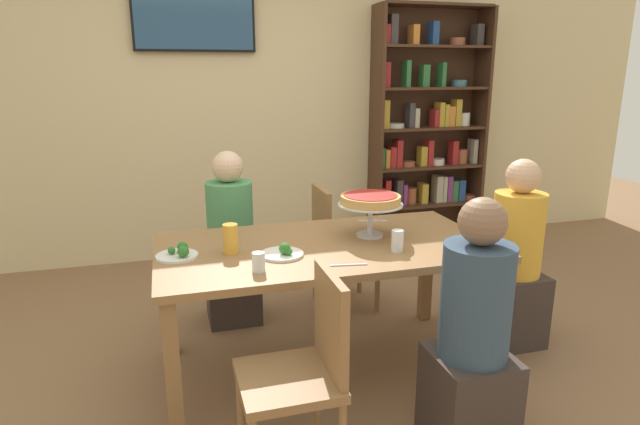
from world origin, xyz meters
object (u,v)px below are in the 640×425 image
(beer_glass_amber_tall, at_px, (231,239))
(water_glass_clear_near, at_px, (397,241))
(dining_table, at_px, (325,259))
(diner_head_east, at_px, (514,267))
(deep_dish_pizza_stand, at_px, (370,202))
(salad_plate_near_diner, at_px, (283,253))
(television, at_px, (194,17))
(chair_far_right, at_px, (336,241))
(diner_near_right, at_px, (472,346))
(bookshelf, at_px, (426,130))
(water_glass_clear_far, at_px, (258,262))
(chair_near_left, at_px, (305,365))
(cutlery_fork_near, at_px, (349,265))
(diner_far_left, at_px, (231,250))
(salad_plate_far_diner, at_px, (179,253))
(cutlery_knife_near, at_px, (372,221))

(beer_glass_amber_tall, bearing_deg, water_glass_clear_near, -14.12)
(dining_table, bearing_deg, beer_glass_amber_tall, -179.39)
(diner_head_east, xyz_separation_m, deep_dish_pizza_stand, (-0.91, 0.09, 0.45))
(salad_plate_near_diner, bearing_deg, diner_head_east, 3.91)
(television, relative_size, salad_plate_near_diner, 4.49)
(chair_far_right, height_order, deep_dish_pizza_stand, deep_dish_pizza_stand)
(chair_far_right, xyz_separation_m, deep_dish_pizza_stand, (-0.03, -0.70, 0.45))
(diner_near_right, relative_size, water_glass_clear_near, 10.22)
(beer_glass_amber_tall, relative_size, water_glass_clear_near, 1.36)
(diner_near_right, bearing_deg, bookshelf, -22.92)
(chair_far_right, bearing_deg, dining_table, -22.24)
(dining_table, distance_m, water_glass_clear_far, 0.53)
(deep_dish_pizza_stand, xyz_separation_m, water_glass_clear_far, (-0.70, -0.37, -0.15))
(dining_table, relative_size, diner_near_right, 1.54)
(chair_near_left, relative_size, cutlery_fork_near, 4.83)
(television, bearing_deg, chair_far_right, -59.15)
(dining_table, relative_size, salad_plate_near_diner, 8.10)
(cutlery_fork_near, bearing_deg, diner_head_east, 24.56)
(deep_dish_pizza_stand, bearing_deg, beer_glass_amber_tall, -174.39)
(diner_far_left, xyz_separation_m, salad_plate_far_diner, (-0.35, -0.76, 0.27))
(diner_far_left, xyz_separation_m, diner_near_right, (0.84, -1.57, 0.00))
(bookshelf, bearing_deg, salad_plate_far_diner, -139.82)
(salad_plate_far_diner, distance_m, beer_glass_amber_tall, 0.26)
(diner_head_east, height_order, diner_near_right, same)
(salad_plate_far_diner, distance_m, cutlery_knife_near, 1.22)
(salad_plate_far_diner, relative_size, cutlery_knife_near, 1.15)
(television, xyz_separation_m, chair_near_left, (0.17, -2.84, -1.57))
(diner_far_left, height_order, deep_dish_pizza_stand, diner_far_left)
(diner_far_left, bearing_deg, diner_near_right, 28.22)
(water_glass_clear_near, bearing_deg, chair_near_left, -140.41)
(salad_plate_near_diner, height_order, beer_glass_amber_tall, beer_glass_amber_tall)
(bookshelf, relative_size, cutlery_knife_near, 12.29)
(salad_plate_far_diner, xyz_separation_m, beer_glass_amber_tall, (0.26, -0.01, 0.06))
(chair_near_left, bearing_deg, cutlery_knife_near, -33.45)
(cutlery_fork_near, bearing_deg, beer_glass_amber_tall, 156.68)
(water_glass_clear_far, bearing_deg, bookshelf, 48.75)
(television, bearing_deg, diner_head_east, -51.89)
(diner_near_right, height_order, deep_dish_pizza_stand, diner_near_right)
(bookshelf, bearing_deg, diner_near_right, -112.92)
(diner_far_left, xyz_separation_m, salad_plate_near_diner, (0.16, -0.89, 0.26))
(bookshelf, bearing_deg, beer_glass_amber_tall, -136.38)
(deep_dish_pizza_stand, bearing_deg, diner_near_right, -80.66)
(chair_far_right, xyz_separation_m, salad_plate_near_diner, (-0.57, -0.89, 0.27))
(diner_far_left, bearing_deg, deep_dish_pizza_stand, 44.96)
(beer_glass_amber_tall, bearing_deg, diner_far_left, 83.50)
(dining_table, height_order, salad_plate_far_diner, salad_plate_far_diner)
(cutlery_knife_near, bearing_deg, deep_dish_pizza_stand, 82.12)
(diner_head_east, xyz_separation_m, beer_glass_amber_tall, (-1.69, 0.02, 0.33))
(chair_near_left, height_order, cutlery_fork_near, chair_near_left)
(diner_head_east, height_order, water_glass_clear_far, diner_head_east)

